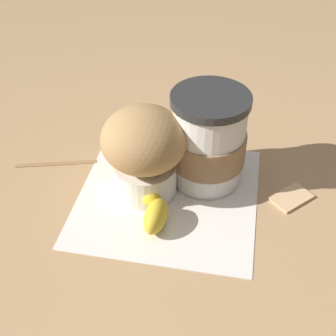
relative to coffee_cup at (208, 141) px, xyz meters
The scene contains 7 objects.
ground_plane 0.09m from the coffee_cup, 31.89° to the right, with size 3.00×3.00×0.00m, color tan.
paper_napkin 0.09m from the coffee_cup, 31.89° to the right, with size 0.22×0.22×0.00m, color white.
coffee_cup is the anchor object (origin of this frame).
muffin 0.08m from the coffee_cup, 48.68° to the right, with size 0.10×0.10×0.12m.
banana 0.10m from the coffee_cup, 39.75° to the right, with size 0.12×0.12×0.03m.
sugar_packet 0.13m from the coffee_cup, 91.35° to the left, with size 0.05×0.03×0.01m, color #E0B27F.
wooden_stirrer 0.21m from the coffee_cup, 74.37° to the right, with size 0.11×0.01×0.00m, color #9E7547.
Camera 1 is at (0.40, 0.16, 0.40)m, focal length 50.00 mm.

